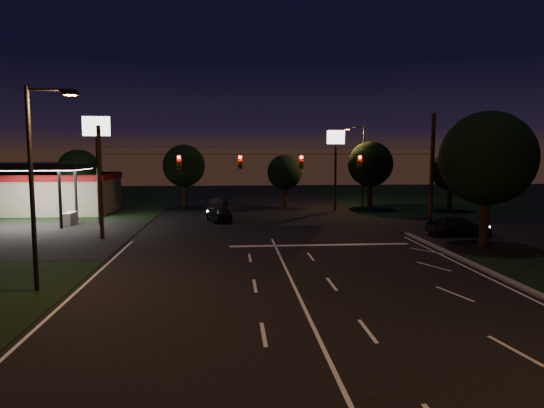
{
  "coord_description": "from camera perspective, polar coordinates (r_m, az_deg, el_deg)",
  "views": [
    {
      "loc": [
        -2.85,
        -19.8,
        6.14
      ],
      "look_at": [
        -0.38,
        9.42,
        3.0
      ],
      "focal_mm": 32.0,
      "sensor_mm": 36.0,
      "label": 1
    }
  ],
  "objects": [
    {
      "name": "ground",
      "position": [
        20.93,
        3.26,
        -10.96
      ],
      "size": [
        140.0,
        140.0,
        0.0
      ],
      "primitive_type": "plane",
      "color": "black",
      "rests_on": "ground"
    },
    {
      "name": "car_oncoming_b",
      "position": [
        51.49,
        -6.34,
        -0.01
      ],
      "size": [
        2.06,
        4.32,
        1.37
      ],
      "primitive_type": "imported",
      "rotation": [
        0.0,
        0.0,
        2.99
      ],
      "color": "black",
      "rests_on": "ground"
    },
    {
      "name": "tree_far_b",
      "position": [
        54.2,
        -10.29,
        4.39
      ],
      "size": [
        4.6,
        4.6,
        6.98
      ],
      "color": "black",
      "rests_on": "ground"
    },
    {
      "name": "gas_station",
      "position": [
        53.8,
        -25.52,
        1.51
      ],
      "size": [
        14.2,
        16.1,
        5.25
      ],
      "color": "gray",
      "rests_on": "ground"
    },
    {
      "name": "utility_pole_right",
      "position": [
        38.33,
        18.06,
        -3.41
      ],
      "size": [
        0.3,
        0.3,
        9.0
      ],
      "primitive_type": "cylinder",
      "color": "black",
      "rests_on": "ground"
    },
    {
      "name": "street_light_right_far",
      "position": [
        53.69,
        10.42,
        5.05
      ],
      "size": [
        2.2,
        0.35,
        9.0
      ],
      "color": "black",
      "rests_on": "ground"
    },
    {
      "name": "pole_sign_right",
      "position": [
        50.97,
        7.5,
        6.17
      ],
      "size": [
        1.8,
        0.3,
        8.4
      ],
      "color": "black",
      "rests_on": "ground"
    },
    {
      "name": "tree_far_e",
      "position": [
        54.03,
        20.25,
        3.58
      ],
      "size": [
        4.0,
        4.0,
        6.18
      ],
      "color": "black",
      "rests_on": "ground"
    },
    {
      "name": "tree_far_d",
      "position": [
        53.08,
        11.48,
        4.57
      ],
      "size": [
        4.8,
        4.8,
        7.3
      ],
      "color": "black",
      "rests_on": "ground"
    },
    {
      "name": "car_cross",
      "position": [
        38.29,
        21.13,
        -2.48
      ],
      "size": [
        4.81,
        1.96,
        1.4
      ],
      "primitive_type": "imported",
      "rotation": [
        0.0,
        0.0,
        1.57
      ],
      "color": "black",
      "rests_on": "ground"
    },
    {
      "name": "cross_street_right",
      "position": [
        42.91,
        27.44,
        -2.81
      ],
      "size": [
        20.0,
        16.0,
        0.02
      ],
      "primitive_type": "cube",
      "color": "black",
      "rests_on": "ground"
    },
    {
      "name": "car_oncoming_a",
      "position": [
        43.36,
        -6.25,
        -1.13
      ],
      "size": [
        2.69,
        4.41,
        1.4
      ],
      "primitive_type": "imported",
      "rotation": [
        0.0,
        0.0,
        3.41
      ],
      "color": "black",
      "rests_on": "ground"
    },
    {
      "name": "signal_span",
      "position": [
        34.89,
        -0.15,
        5.07
      ],
      "size": [
        24.0,
        0.4,
        1.56
      ],
      "color": "black",
      "rests_on": "ground"
    },
    {
      "name": "utility_pole_left",
      "position": [
        36.51,
        -19.32,
        -3.92
      ],
      "size": [
        0.28,
        0.28,
        8.0
      ],
      "primitive_type": "cylinder",
      "color": "black",
      "rests_on": "ground"
    },
    {
      "name": "street_light_left",
      "position": [
        23.38,
        -25.9,
        3.3
      ],
      "size": [
        2.2,
        0.35,
        9.0
      ],
      "color": "black",
      "rests_on": "ground"
    },
    {
      "name": "pole_sign_left_near",
      "position": [
        43.27,
        -19.91,
        6.86
      ],
      "size": [
        2.2,
        0.3,
        9.1
      ],
      "color": "black",
      "rests_on": "ground"
    },
    {
      "name": "tree_far_c",
      "position": [
        53.28,
        1.5,
        3.7
      ],
      "size": [
        3.8,
        3.8,
        5.86
      ],
      "color": "black",
      "rests_on": "ground"
    },
    {
      "name": "center_line",
      "position": [
        15.37,
        6.56,
        -17.44
      ],
      "size": [
        0.14,
        40.0,
        0.01
      ],
      "primitive_type": "cube",
      "color": "silver",
      "rests_on": "ground"
    },
    {
      "name": "tree_far_a",
      "position": [
        52.2,
        -21.73,
        3.61
      ],
      "size": [
        4.2,
        4.2,
        6.42
      ],
      "color": "black",
      "rests_on": "ground"
    },
    {
      "name": "stop_bar",
      "position": [
        32.43,
        5.67,
        -4.82
      ],
      "size": [
        12.0,
        0.5,
        0.01
      ],
      "primitive_type": "cube",
      "color": "silver",
      "rests_on": "ground"
    },
    {
      "name": "tree_right_near",
      "position": [
        34.15,
        23.91,
        4.81
      ],
      "size": [
        6.0,
        6.0,
        8.76
      ],
      "color": "black",
      "rests_on": "ground"
    }
  ]
}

